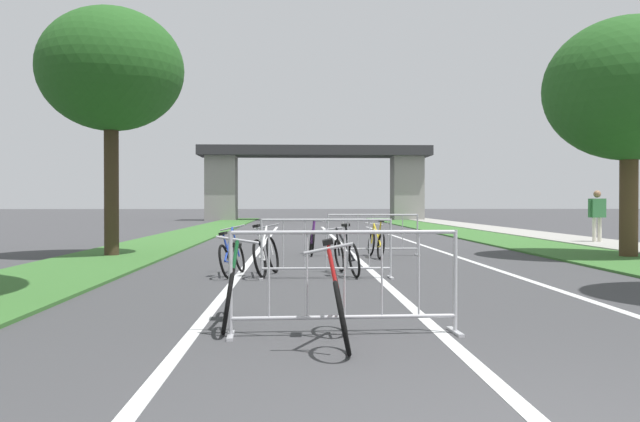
% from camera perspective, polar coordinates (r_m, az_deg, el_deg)
% --- Properties ---
extents(grass_verge_left, '(2.60, 58.47, 0.05)m').
position_cam_1_polar(grass_verge_left, '(27.49, -11.29, -2.04)').
color(grass_verge_left, '#386B2D').
rests_on(grass_verge_left, ground).
extents(grass_verge_right, '(2.60, 58.47, 0.05)m').
position_cam_1_polar(grass_verge_right, '(28.11, 13.01, -1.99)').
color(grass_verge_right, '#386B2D').
rests_on(grass_verge_right, ground).
extents(sidewalk_path_right, '(2.26, 58.47, 0.08)m').
position_cam_1_polar(sidewalk_path_right, '(28.84, 17.68, -1.90)').
color(sidewalk_path_right, '#9E9B93').
rests_on(sidewalk_path_right, ground).
extents(lane_stripe_center, '(0.14, 33.83, 0.01)m').
position_cam_1_polar(lane_stripe_center, '(20.20, 2.08, -3.06)').
color(lane_stripe_center, silver).
rests_on(lane_stripe_center, ground).
extents(lane_stripe_right_lane, '(0.14, 33.83, 0.01)m').
position_cam_1_polar(lane_stripe_right_lane, '(20.53, 9.08, -3.01)').
color(lane_stripe_right_lane, silver).
rests_on(lane_stripe_right_lane, ground).
extents(lane_stripe_left_lane, '(0.14, 33.83, 0.01)m').
position_cam_1_polar(lane_stripe_left_lane, '(20.17, -5.05, -3.07)').
color(lane_stripe_left_lane, silver).
rests_on(lane_stripe_left_lane, ground).
extents(overpass_bridge, '(17.85, 3.67, 5.71)m').
position_cam_1_polar(overpass_bridge, '(51.60, -0.46, 3.45)').
color(overpass_bridge, '#2D2D30').
rests_on(overpass_bridge, ground).
extents(tree_left_maple_mid, '(3.53, 3.53, 6.09)m').
position_cam_1_polar(tree_left_maple_mid, '(17.33, -17.52, 11.42)').
color(tree_left_maple_mid, '#3D2D1E').
rests_on(tree_left_maple_mid, ground).
extents(tree_right_pine_near, '(4.03, 4.03, 5.77)m').
position_cam_1_polar(tree_right_pine_near, '(17.74, 25.04, 9.42)').
color(tree_right_pine_near, '#4C3823').
rests_on(tree_right_pine_near, ground).
extents(crowd_barrier_nearest, '(2.34, 0.55, 1.05)m').
position_cam_1_polar(crowd_barrier_nearest, '(6.67, 2.13, -6.22)').
color(crowd_barrier_nearest, '#ADADB2').
rests_on(crowd_barrier_nearest, ground).
extents(crowd_barrier_second, '(2.33, 0.47, 1.05)m').
position_cam_1_polar(crowd_barrier_second, '(11.61, 0.55, -3.28)').
color(crowd_barrier_second, '#ADADB2').
rests_on(crowd_barrier_second, ground).
extents(crowd_barrier_third, '(2.33, 0.51, 1.05)m').
position_cam_1_polar(crowd_barrier_third, '(16.67, 4.56, -2.08)').
color(crowd_barrier_third, '#ADADB2').
rests_on(crowd_barrier_third, ground).
extents(bicycle_purple_0, '(0.45, 1.64, 0.92)m').
position_cam_1_polar(bicycle_purple_0, '(16.96, -0.69, -2.58)').
color(bicycle_purple_0, black).
rests_on(bicycle_purple_0, ground).
extents(bicycle_blue_1, '(0.50, 1.68, 0.92)m').
position_cam_1_polar(bicycle_blue_1, '(12.21, -7.58, -3.90)').
color(bicycle_blue_1, black).
rests_on(bicycle_blue_1, ground).
extents(bicycle_yellow_2, '(0.44, 1.67, 0.93)m').
position_cam_1_polar(bicycle_yellow_2, '(16.15, 4.85, -2.77)').
color(bicycle_yellow_2, black).
rests_on(bicycle_yellow_2, ground).
extents(bicycle_green_3, '(0.48, 1.66, 0.99)m').
position_cam_1_polar(bicycle_green_3, '(7.26, -7.75, -6.80)').
color(bicycle_green_3, black).
rests_on(bicycle_green_3, ground).
extents(bicycle_black_4, '(0.64, 1.68, 0.96)m').
position_cam_1_polar(bicycle_black_4, '(12.20, 2.26, -3.83)').
color(bicycle_black_4, black).
rests_on(bicycle_black_4, ground).
extents(bicycle_white_5, '(0.51, 1.65, 0.95)m').
position_cam_1_polar(bicycle_white_5, '(12.12, -4.66, -3.78)').
color(bicycle_white_5, black).
rests_on(bicycle_white_5, ground).
extents(bicycle_red_6, '(0.48, 1.67, 0.98)m').
position_cam_1_polar(bicycle_red_6, '(6.27, 1.71, -7.97)').
color(bicycle_red_6, black).
rests_on(bicycle_red_6, ground).
extents(pedestrian_pushing_bike, '(0.62, 0.34, 1.73)m').
position_cam_1_polar(pedestrian_pushing_bike, '(23.19, 22.71, -0.03)').
color(pedestrian_pushing_bike, beige).
rests_on(pedestrian_pushing_bike, ground).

